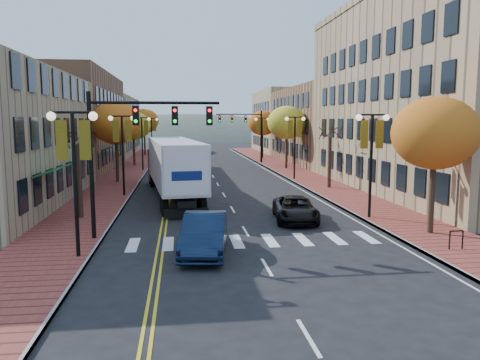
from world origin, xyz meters
name	(u,v)px	position (x,y,z in m)	size (l,w,h in m)	color
ground	(258,253)	(0.00, 0.00, 0.00)	(200.00, 200.00, 0.00)	black
sidewalk_left	(128,172)	(-9.00, 32.50, 0.07)	(4.00, 85.00, 0.15)	brown
sidewalk_right	(289,170)	(9.00, 32.50, 0.07)	(4.00, 85.00, 0.15)	brown
building_left_mid	(58,122)	(-17.00, 36.00, 5.50)	(12.00, 24.00, 11.00)	brown
building_left_far	(97,126)	(-17.00, 61.00, 4.75)	(12.00, 26.00, 9.50)	#9E8966
building_right_near	(454,98)	(18.50, 16.00, 7.50)	(15.00, 28.00, 15.00)	#997F5B
building_right_mid	(342,126)	(18.50, 42.00, 5.00)	(15.00, 24.00, 10.00)	brown
building_right_far	(301,122)	(18.50, 64.00, 5.50)	(15.00, 20.00, 11.00)	#9E8966
tree_left_a	(80,181)	(-9.00, 8.00, 2.25)	(0.28, 0.28, 4.20)	#382619
tree_left_b	(116,123)	(-9.00, 24.00, 5.45)	(4.48, 4.48, 7.21)	#382619
tree_left_c	(133,126)	(-9.00, 40.00, 5.05)	(4.16, 4.16, 6.69)	#382619
tree_left_d	(144,121)	(-9.00, 58.00, 5.60)	(4.61, 4.61, 7.42)	#382619
tree_right_a	(435,133)	(9.00, 2.00, 5.05)	(4.16, 4.16, 6.69)	#382619
tree_right_b	(330,162)	(9.00, 18.00, 2.25)	(0.28, 0.28, 4.20)	#382619
tree_right_c	(287,123)	(9.00, 34.00, 5.45)	(4.48, 4.48, 7.21)	#382619
tree_right_d	(263,123)	(9.00, 50.00, 5.29)	(4.35, 4.35, 7.00)	#382619
lamp_left_a	(74,155)	(-7.50, 0.00, 4.29)	(1.96, 0.36, 6.05)	black
lamp_left_b	(122,139)	(-7.50, 16.00, 4.29)	(1.96, 0.36, 6.05)	black
lamp_left_c	(142,133)	(-7.50, 34.00, 4.29)	(1.96, 0.36, 6.05)	black
lamp_left_d	(152,130)	(-7.50, 52.00, 4.29)	(1.96, 0.36, 6.05)	black
lamp_right_a	(372,145)	(7.50, 6.00, 4.29)	(1.96, 0.36, 6.05)	black
lamp_right_b	(295,135)	(7.50, 24.00, 4.29)	(1.96, 0.36, 6.05)	black
lamp_right_c	(262,131)	(7.50, 42.00, 4.29)	(1.96, 0.36, 6.05)	black
traffic_mast_near	(133,137)	(-5.48, 3.00, 4.92)	(6.10, 0.35, 7.00)	black
traffic_mast_far	(247,126)	(5.48, 42.00, 4.92)	(6.10, 0.34, 7.00)	black
semi_truck	(172,164)	(-3.89, 15.32, 2.52)	(4.69, 17.42, 4.31)	black
navy_sedan	(205,234)	(-2.30, 0.25, 0.85)	(1.80, 5.17, 1.70)	#0C1932
black_suv	(295,209)	(3.16, 6.18, 0.69)	(2.28, 4.94, 1.37)	black
car_far_white	(195,151)	(-1.02, 56.14, 0.78)	(1.85, 4.60, 1.57)	white
car_far_silver	(204,149)	(0.71, 61.94, 0.73)	(2.05, 5.05, 1.47)	#B9B9C1
car_far_oncoming	(203,148)	(0.79, 66.23, 0.76)	(1.61, 4.61, 1.52)	#B6B7BE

